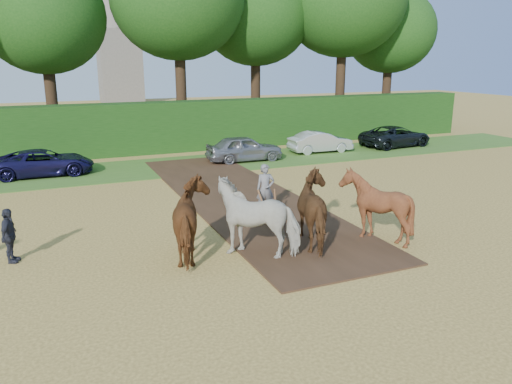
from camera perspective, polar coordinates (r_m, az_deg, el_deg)
ground at (r=13.85m, az=3.02°, el=-8.52°), size 120.00×120.00×0.00m
earth_strip at (r=20.47m, az=-1.81°, el=-0.56°), size 4.50×17.00×0.05m
grass_verge at (r=26.57m, az=-10.37°, el=2.83°), size 50.00×5.00×0.03m
hedgerow at (r=30.67m, az=-12.42°, el=7.16°), size 46.00×1.60×3.00m
spectator_far at (r=15.43m, az=-26.38°, el=-4.51°), size 0.62×0.99×1.56m
plough_team at (r=14.90m, az=3.78°, el=-2.33°), size 7.56×5.30×2.20m
parked_cars at (r=27.08m, az=-7.00°, el=4.61°), size 36.33×2.90×1.44m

